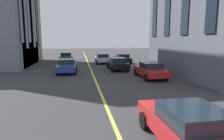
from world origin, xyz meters
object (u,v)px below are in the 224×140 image
car_black_mid (118,64)px  car_green_trailing (66,57)px  car_silver_parked_b (102,58)px  car_blue_near (67,66)px  car_red_far (150,70)px  car_red_parked_a (189,127)px  car_black_oncoming (122,58)px

car_black_mid → car_green_trailing: bearing=33.0°
car_silver_parked_b → car_blue_near: size_ratio=1.00×
car_blue_near → car_red_far: same height
car_blue_near → car_red_parked_a: same height
car_red_parked_a → car_blue_near: bearing=16.4°
car_silver_parked_b → car_red_parked_a: (-22.64, 0.12, 0.00)m
car_green_trailing → car_black_mid: (-9.62, -6.24, 0.00)m
car_silver_parked_b → car_red_parked_a: same height
car_silver_parked_b → car_green_trailing: car_green_trailing is taller
car_black_oncoming → car_green_trailing: car_green_trailing is taller
car_red_parked_a → car_green_trailing: size_ratio=1.13×
car_silver_parked_b → car_blue_near: same height
car_silver_parked_b → car_green_trailing: size_ratio=1.13×
car_black_oncoming → car_red_far: 11.11m
car_black_oncoming → car_red_far: size_ratio=1.00×
car_red_parked_a → car_silver_parked_b: bearing=-0.3°
car_black_oncoming → car_silver_parked_b: bearing=78.9°
car_silver_parked_b → car_red_far: (-11.67, -2.85, 0.00)m
car_red_parked_a → car_green_trailing: bearing=11.5°
car_blue_near → car_black_mid: size_ratio=1.00×
car_silver_parked_b → car_green_trailing: 6.12m
car_blue_near → car_red_far: 8.52m
car_blue_near → car_green_trailing: car_green_trailing is taller
car_black_oncoming → car_red_far: (-11.11, 0.00, 0.00)m
car_blue_near → car_red_parked_a: size_ratio=1.00×
car_blue_near → car_green_trailing: size_ratio=1.13×
car_red_parked_a → car_black_oncoming: same height
car_green_trailing → car_red_parked_a: bearing=-168.5°
car_green_trailing → car_blue_near: bearing=-175.9°
car_blue_near → car_red_parked_a: 15.78m
car_blue_near → car_black_mid: same height
car_black_oncoming → car_red_parked_a: bearing=172.3°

